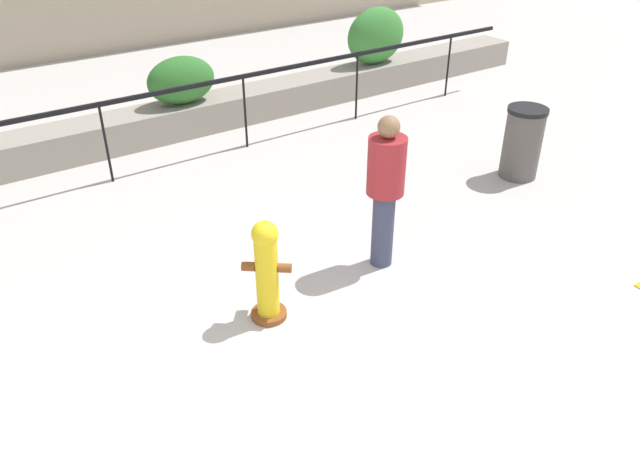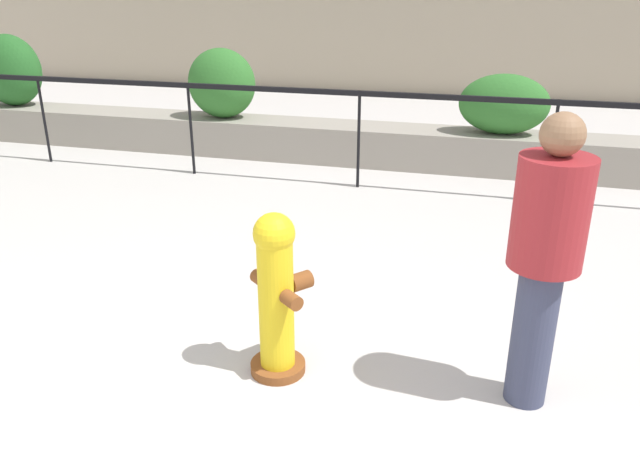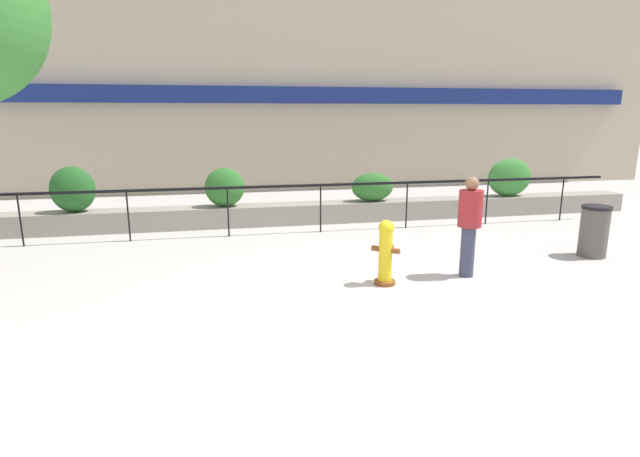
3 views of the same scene
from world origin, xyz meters
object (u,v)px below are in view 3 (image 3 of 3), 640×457
(hedge_bush_2, at_px, (373,187))
(hedge_bush_1, at_px, (225,187))
(hedge_bush_0, at_px, (73,189))
(hedge_bush_3, at_px, (510,177))
(pedestrian, at_px, (470,220))
(trash_bin, at_px, (594,231))
(fire_hydrant, at_px, (386,252))

(hedge_bush_2, bearing_deg, hedge_bush_1, 180.00)
(hedge_bush_2, bearing_deg, hedge_bush_0, 180.00)
(hedge_bush_3, distance_m, pedestrian, 6.12)
(hedge_bush_1, height_order, hedge_bush_2, hedge_bush_1)
(hedge_bush_2, bearing_deg, trash_bin, -52.79)
(hedge_bush_1, bearing_deg, hedge_bush_0, 180.00)
(hedge_bush_0, relative_size, hedge_bush_1, 1.11)
(pedestrian, bearing_deg, hedge_bush_2, 92.13)
(hedge_bush_1, relative_size, pedestrian, 0.56)
(hedge_bush_0, relative_size, pedestrian, 0.62)
(hedge_bush_1, height_order, fire_hydrant, hedge_bush_1)
(pedestrian, bearing_deg, fire_hydrant, -175.90)
(fire_hydrant, bearing_deg, hedge_bush_1, 116.53)
(fire_hydrant, bearing_deg, hedge_bush_2, 74.81)
(hedge_bush_0, distance_m, hedge_bush_3, 11.21)
(hedge_bush_0, bearing_deg, trash_bin, -21.90)
(hedge_bush_3, relative_size, pedestrian, 0.73)
(hedge_bush_1, distance_m, trash_bin, 8.16)
(hedge_bush_3, xyz_separation_m, fire_hydrant, (-5.29, -4.92, -0.47))
(hedge_bush_0, xyz_separation_m, hedge_bush_2, (7.26, 0.00, -0.16))
(hedge_bush_1, bearing_deg, trash_bin, -31.01)
(fire_hydrant, bearing_deg, trash_bin, 9.12)
(hedge_bush_1, bearing_deg, hedge_bush_3, 0.00)
(hedge_bush_2, height_order, trash_bin, hedge_bush_2)
(hedge_bush_1, distance_m, pedestrian, 6.24)
(hedge_bush_3, height_order, trash_bin, hedge_bush_3)
(hedge_bush_0, xyz_separation_m, fire_hydrant, (5.92, -4.92, -0.48))
(hedge_bush_2, bearing_deg, pedestrian, -87.87)
(pedestrian, relative_size, trash_bin, 1.71)
(hedge_bush_3, bearing_deg, hedge_bush_1, 180.00)
(hedge_bush_2, relative_size, pedestrian, 0.64)
(hedge_bush_3, bearing_deg, hedge_bush_2, 180.00)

